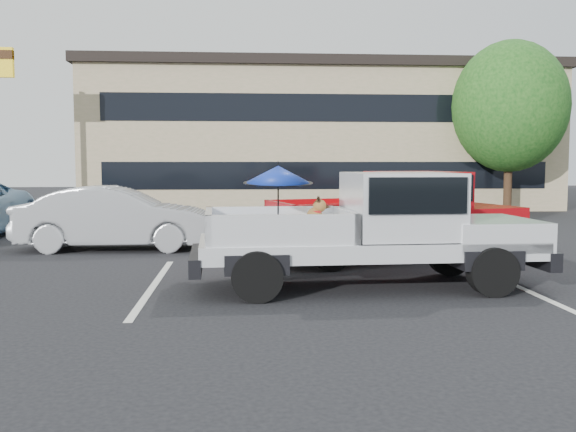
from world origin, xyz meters
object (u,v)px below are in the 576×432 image
object	(u,v)px
silver_pickup	(385,223)
silver_sedan	(117,218)
tree_back	(388,116)
red_pickup	(409,211)
tree_right	(510,107)

from	to	relation	value
silver_pickup	silver_sedan	bearing A→B (deg)	134.74
tree_back	red_pickup	xyz separation A→B (m)	(-3.99, -19.36, -3.40)
tree_back	silver_sedan	distance (m)	20.71
tree_right	silver_sedan	xyz separation A→B (m)	(-13.45, -9.50, -3.47)
tree_back	red_pickup	distance (m)	20.06
silver_sedan	silver_pickup	bearing A→B (deg)	-132.74
red_pickup	silver_sedan	xyz separation A→B (m)	(-6.46, 1.86, -0.27)
tree_back	red_pickup	size ratio (longest dim) A/B	1.20
tree_right	silver_pickup	distance (m)	16.87
tree_right	silver_sedan	distance (m)	16.83
tree_right	silver_pickup	bearing A→B (deg)	-119.65
tree_back	red_pickup	bearing A→B (deg)	-101.64
red_pickup	tree_back	bearing A→B (deg)	63.14
tree_back	silver_sedan	world-z (taller)	tree_back
tree_right	red_pickup	xyz separation A→B (m)	(-6.99, -11.36, -3.20)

